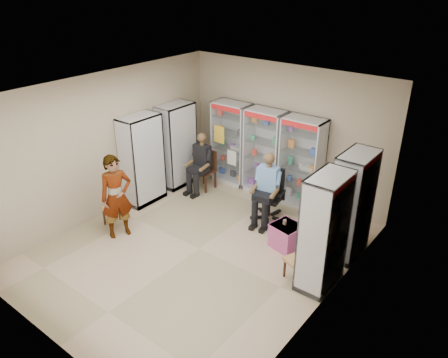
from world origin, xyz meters
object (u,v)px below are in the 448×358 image
Objects in this scene: cabinet_back_left at (232,143)px; pink_trunk at (286,236)px; cabinet_left_near at (142,160)px; wooden_chair at (204,170)px; woven_stool_b at (115,217)px; cabinet_back_right at (302,163)px; office_chair at (269,195)px; cabinet_right_near at (324,232)px; standing_man at (116,197)px; cabinet_right_far at (352,206)px; woven_stool_a at (298,269)px; cabinet_left_far at (177,145)px; seated_shopkeeper at (268,190)px; cabinet_back_mid at (265,152)px.

pink_trunk is at bearing -33.05° from cabinet_back_left.
cabinet_left_near is 4.04× the size of pink_trunk.
wooden_chair is 2.47m from woven_stool_b.
office_chair is at bearing -99.75° from cabinet_back_right.
pink_trunk is (-0.98, 0.57, -0.76)m from cabinet_right_near.
standing_man is (-0.02, -2.58, 0.38)m from wooden_chair.
cabinet_back_right is at bearing 0.00° from cabinet_back_left.
cabinet_right_far is 4.38m from standing_man.
cabinet_right_near reaches higher than woven_stool_a.
cabinet_back_left is 2.23m from cabinet_left_near.
wooden_chair is 2.37× the size of woven_stool_a.
cabinet_right_near is at bearing 73.75° from cabinet_left_far.
office_chair reaches higher than woven_stool_b.
cabinet_right_far is at bearing 0.00° from cabinet_right_near.
woven_stool_a is at bearing -36.41° from cabinet_back_left.
woven_stool_a is (1.47, -1.37, -0.36)m from office_chair.
woven_stool_b is (-3.15, -1.50, -0.03)m from pink_trunk.
cabinet_left_near is 1.18× the size of standing_man.
wooden_chair is at bearing -161.25° from cabinet_back_right.
seated_shopkeeper is at bearing -99.05° from office_chair.
cabinet_back_mid is at bearing 117.81° from seated_shopkeeper.
office_chair is at bearing 42.96° from woven_stool_b.
seated_shopkeeper is 0.84× the size of standing_man.
cabinet_right_near is 2.18m from seated_shopkeeper.
woven_stool_b is at bearing -146.75° from seated_shopkeeper.
woven_stool_a is at bearing 85.43° from cabinet_left_near.
cabinet_back_right is 2.76m from cabinet_right_near.
seated_shopkeeper is at bearing -53.15° from cabinet_back_mid.
cabinet_right_far is (1.63, -1.13, 0.00)m from cabinet_back_right.
cabinet_right_far is 1.18× the size of standing_man.
cabinet_left_far is 2.47m from standing_man.
woven_stool_a is 3.66m from standing_man.
cabinet_left_far reaches higher than woven_stool_a.
cabinet_left_far is 0.89m from wooden_chair.
cabinet_back_mid is 2.13× the size of wooden_chair.
standing_man is at bearing 119.82° from cabinet_right_far.
wooden_chair is (-3.78, 0.40, -0.53)m from cabinet_right_far.
seated_shopkeeper reaches higher than woven_stool_b.
cabinet_back_left is 1.00× the size of cabinet_back_right.
standing_man is at bearing 15.48° from cabinet_left_far.
cabinet_left_far is 3.64m from pink_trunk.
office_chair is 2.26× the size of pink_trunk.
woven_stool_a is at bearing -50.96° from seated_shopkeeper.
cabinet_right_near is (1.63, -2.23, 0.00)m from cabinet_back_right.
wooden_chair is (-3.78, 1.50, -0.53)m from cabinet_right_near.
wooden_chair is at bearing -108.90° from cabinet_back_left.
cabinet_back_left reaches higher than woven_stool_b.
cabinet_back_right is 1.00× the size of cabinet_left_near.
cabinet_left_near is at bearing -168.64° from seated_shopkeeper.
cabinet_back_left is 1.79× the size of office_chair.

